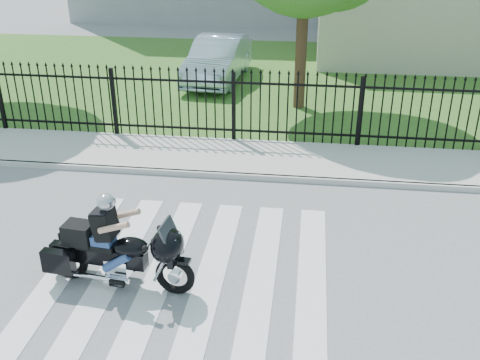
# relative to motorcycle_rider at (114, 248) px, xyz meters

# --- Properties ---
(ground) EXTENTS (120.00, 120.00, 0.00)m
(ground) POSITION_rel_motorcycle_rider_xyz_m (1.00, -0.02, -0.65)
(ground) COLOR slate
(ground) RESTS_ON ground
(crosswalk) EXTENTS (5.00, 5.50, 0.01)m
(crosswalk) POSITION_rel_motorcycle_rider_xyz_m (1.00, -0.02, -0.65)
(crosswalk) COLOR silver
(crosswalk) RESTS_ON ground
(sidewalk) EXTENTS (40.00, 2.00, 0.12)m
(sidewalk) POSITION_rel_motorcycle_rider_xyz_m (1.00, 4.98, -0.59)
(sidewalk) COLOR #ADAAA3
(sidewalk) RESTS_ON ground
(curb) EXTENTS (40.00, 0.12, 0.12)m
(curb) POSITION_rel_motorcycle_rider_xyz_m (1.00, 3.98, -0.59)
(curb) COLOR #ADAAA3
(curb) RESTS_ON ground
(grass_strip) EXTENTS (40.00, 12.00, 0.02)m
(grass_strip) POSITION_rel_motorcycle_rider_xyz_m (1.00, 11.98, -0.64)
(grass_strip) COLOR #30581E
(grass_strip) RESTS_ON ground
(iron_fence) EXTENTS (26.00, 0.04, 1.80)m
(iron_fence) POSITION_rel_motorcycle_rider_xyz_m (1.00, 5.98, 0.25)
(iron_fence) COLOR black
(iron_fence) RESTS_ON ground
(building_low) EXTENTS (10.00, 6.00, 3.50)m
(building_low) POSITION_rel_motorcycle_rider_xyz_m (8.00, 15.98, 1.10)
(building_low) COLOR #B8AE99
(building_low) RESTS_ON ground
(motorcycle_rider) EXTENTS (2.41, 0.91, 1.59)m
(motorcycle_rider) POSITION_rel_motorcycle_rider_xyz_m (0.00, 0.00, 0.00)
(motorcycle_rider) COLOR black
(motorcycle_rider) RESTS_ON ground
(parked_car) EXTENTS (1.85, 4.45, 1.43)m
(parked_car) POSITION_rel_motorcycle_rider_xyz_m (-0.29, 11.46, 0.08)
(parked_car) COLOR #A7BAD3
(parked_car) RESTS_ON grass_strip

